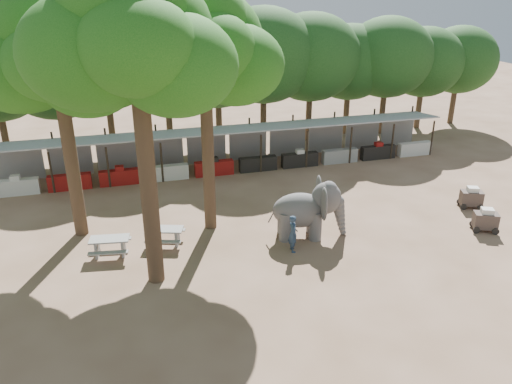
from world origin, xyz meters
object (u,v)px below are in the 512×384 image
object	(u,v)px
elephant	(309,209)
cart_back	(471,197)
picnic_table_far	(165,234)
cart_front	(486,220)
picnic_table_near	(110,244)
yard_tree_left	(52,55)
yard_tree_back	(200,45)
handler	(293,234)
yard_tree_center	(131,40)

from	to	relation	value
elephant	cart_back	distance (m)	9.44
picnic_table_far	cart_front	bearing A→B (deg)	7.18
elephant	picnic_table_near	world-z (taller)	elephant
yard_tree_left	elephant	world-z (taller)	yard_tree_left
yard_tree_left	picnic_table_near	bearing A→B (deg)	-62.25
picnic_table_far	cart_front	distance (m)	15.05
picnic_table_far	cart_front	xyz separation A→B (m)	(14.77, -2.85, 0.05)
cart_back	picnic_table_near	bearing A→B (deg)	-158.61
cart_back	yard_tree_left	bearing A→B (deg)	-166.40
yard_tree_left	cart_front	xyz separation A→B (m)	(18.61, -5.22, -7.63)
yard_tree_left	picnic_table_far	bearing A→B (deg)	-31.67
yard_tree_back	yard_tree_left	bearing A→B (deg)	170.54
handler	cart_front	size ratio (longest dim) A/B	1.22
yard_tree_center	picnic_table_far	size ratio (longest dim) A/B	6.13
cart_back	picnic_table_far	bearing A→B (deg)	-159.85
yard_tree_back	picnic_table_far	distance (m)	8.42
elephant	cart_front	bearing A→B (deg)	0.42
elephant	picnic_table_near	size ratio (longest dim) A/B	1.95
handler	yard_tree_center	bearing A→B (deg)	98.93
yard_tree_center	handler	size ratio (longest dim) A/B	7.02
yard_tree_left	handler	size ratio (longest dim) A/B	6.42
picnic_table_near	cart_back	bearing A→B (deg)	8.61
yard_tree_back	handler	world-z (taller)	yard_tree_back
yard_tree_back	picnic_table_far	xyz separation A→B (m)	(-2.16, -1.37, -8.02)
picnic_table_far	cart_back	world-z (taller)	cart_back
yard_tree_left	picnic_table_far	size ratio (longest dim) A/B	5.61
elephant	handler	size ratio (longest dim) A/B	2.12
cart_front	cart_back	world-z (taller)	cart_back
handler	picnic_table_far	xyz separation A→B (m)	(-5.31, 2.16, -0.34)
handler	cart_front	world-z (taller)	handler
yard_tree_left	picnic_table_far	world-z (taller)	yard_tree_left
yard_tree_back	picnic_table_near	size ratio (longest dim) A/B	6.07
yard_tree_back	picnic_table_far	bearing A→B (deg)	-147.75
handler	picnic_table_far	distance (m)	5.74
yard_tree_center	elephant	distance (m)	10.87
cart_front	cart_back	xyz separation A→B (m)	(1.12, 2.46, 0.00)
yard_tree_left	yard_tree_center	xyz separation A→B (m)	(3.00, -5.00, 1.01)
picnic_table_far	cart_front	world-z (taller)	cart_front
handler	picnic_table_near	size ratio (longest dim) A/B	0.92
picnic_table_far	yard_tree_center	bearing A→B (deg)	-89.46
yard_tree_center	cart_front	world-z (taller)	yard_tree_center
yard_tree_left	cart_front	distance (m)	20.78
cart_front	cart_back	bearing A→B (deg)	90.58
picnic_table_far	yard_tree_back	bearing A→B (deg)	50.36
yard_tree_back	cart_back	xyz separation A→B (m)	(13.72, -1.76, -7.97)
yard_tree_center	yard_tree_left	bearing A→B (deg)	120.96
yard_tree_left	cart_front	bearing A→B (deg)	-15.67
yard_tree_left	elephant	size ratio (longest dim) A/B	3.03
yard_tree_left	picnic_table_far	distance (m)	8.90
picnic_table_far	cart_back	bearing A→B (deg)	16.69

